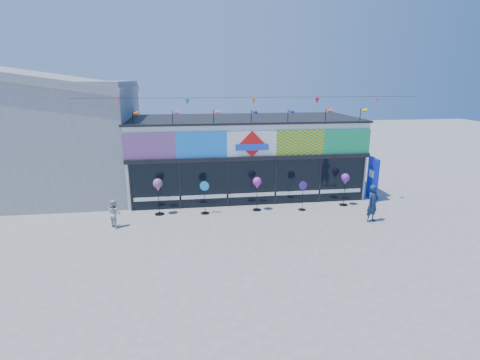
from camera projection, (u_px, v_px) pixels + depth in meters
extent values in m
plane|color=slate|center=(265.00, 232.00, 15.47)|extent=(80.00, 80.00, 0.00)
cube|color=white|center=(244.00, 156.00, 20.68)|extent=(12.00, 5.00, 4.00)
cube|color=black|center=(251.00, 183.00, 18.46)|extent=(11.60, 0.12, 2.30)
cube|color=black|center=(252.00, 158.00, 18.09)|extent=(12.00, 0.30, 0.20)
cube|color=white|center=(251.00, 195.00, 18.59)|extent=(11.40, 0.10, 0.18)
cube|color=black|center=(244.00, 118.00, 20.15)|extent=(12.20, 5.20, 0.10)
cube|color=black|center=(131.00, 188.00, 17.66)|extent=(0.08, 0.14, 2.30)
cube|color=black|center=(180.00, 186.00, 17.97)|extent=(0.08, 0.14, 2.30)
cube|color=black|center=(227.00, 184.00, 18.29)|extent=(0.08, 0.14, 2.30)
cube|color=black|center=(275.00, 182.00, 18.61)|extent=(0.08, 0.14, 2.30)
cube|color=black|center=(320.00, 180.00, 18.93)|extent=(0.08, 0.14, 2.30)
cube|color=black|center=(362.00, 179.00, 19.24)|extent=(0.08, 0.14, 2.30)
cube|color=red|center=(150.00, 146.00, 17.28)|extent=(2.40, 0.08, 1.20)
cube|color=#1B86E6|center=(202.00, 145.00, 17.60)|extent=(2.40, 0.08, 1.20)
cube|color=white|center=(252.00, 144.00, 17.93)|extent=(2.40, 0.08, 1.20)
cube|color=yellow|center=(300.00, 143.00, 18.26)|extent=(2.40, 0.08, 1.20)
cube|color=#19A45A|center=(347.00, 142.00, 18.59)|extent=(2.40, 0.08, 1.20)
cube|color=red|center=(252.00, 144.00, 17.87)|extent=(1.27, 0.06, 1.27)
cube|color=blue|center=(252.00, 147.00, 17.89)|extent=(1.60, 0.05, 0.30)
cube|color=#1828CC|center=(167.00, 190.00, 17.99)|extent=(0.78, 0.03, 0.78)
cube|color=#FB4D0D|center=(191.00, 182.00, 18.06)|extent=(0.92, 0.03, 0.92)
cube|color=#FB5A0D|center=(216.00, 177.00, 18.17)|extent=(0.78, 0.03, 0.78)
cube|color=#D9145A|center=(240.00, 188.00, 18.48)|extent=(0.92, 0.03, 0.92)
cube|color=#249917|center=(263.00, 180.00, 18.55)|extent=(0.78, 0.03, 0.78)
cube|color=green|center=(286.00, 175.00, 18.66)|extent=(0.92, 0.03, 0.92)
cube|color=green|center=(308.00, 183.00, 18.93)|extent=(0.78, 0.03, 0.78)
cube|color=#191CDB|center=(331.00, 176.00, 19.01)|extent=(0.92, 0.03, 0.92)
cylinder|color=black|center=(133.00, 119.00, 17.07)|extent=(0.03, 0.03, 0.70)
cone|color=#E4480C|center=(135.00, 113.00, 17.03)|extent=(0.30, 0.22, 0.22)
cylinder|color=black|center=(173.00, 118.00, 17.32)|extent=(0.03, 0.03, 0.70)
cone|color=purple|center=(175.00, 113.00, 17.27)|extent=(0.30, 0.22, 0.22)
cylinder|color=black|center=(214.00, 118.00, 17.58)|extent=(0.03, 0.03, 0.70)
cone|color=#DF4A6A|center=(216.00, 112.00, 17.53)|extent=(0.30, 0.22, 0.22)
cylinder|color=black|center=(251.00, 117.00, 17.82)|extent=(0.03, 0.03, 0.70)
cone|color=#2117C4|center=(254.00, 112.00, 17.78)|extent=(0.30, 0.22, 0.22)
cylinder|color=black|center=(288.00, 117.00, 18.07)|extent=(0.03, 0.03, 0.70)
cone|color=#1928D8|center=(291.00, 111.00, 18.02)|extent=(0.30, 0.22, 0.22)
cylinder|color=black|center=(326.00, 116.00, 18.33)|extent=(0.03, 0.03, 0.70)
cone|color=#D04113|center=(329.00, 111.00, 18.28)|extent=(0.30, 0.22, 0.22)
cylinder|color=black|center=(360.00, 116.00, 18.57)|extent=(0.03, 0.03, 0.70)
cone|color=yellow|center=(363.00, 110.00, 18.53)|extent=(0.30, 0.22, 0.22)
cylinder|color=black|center=(254.00, 97.00, 16.95)|extent=(16.00, 0.01, 0.01)
cone|color=#EC4E6D|center=(117.00, 103.00, 16.18)|extent=(0.20, 0.20, 0.28)
cone|color=green|center=(187.00, 102.00, 16.59)|extent=(0.20, 0.20, 0.28)
cone|color=orange|center=(254.00, 101.00, 17.00)|extent=(0.20, 0.20, 0.28)
cone|color=red|center=(317.00, 101.00, 17.41)|extent=(0.20, 0.20, 0.28)
cone|color=#E24B87|center=(378.00, 100.00, 17.82)|extent=(0.20, 0.20, 0.28)
cube|color=#95989A|center=(57.00, 139.00, 20.01)|extent=(8.00, 7.00, 6.00)
cube|color=#95989A|center=(49.00, 79.00, 19.20)|extent=(8.18, 7.20, 1.54)
cube|color=#0C22BA|center=(373.00, 179.00, 19.45)|extent=(0.26, 1.11, 2.19)
cube|color=white|center=(371.00, 174.00, 19.37)|extent=(0.09, 0.49, 0.38)
cylinder|color=black|center=(160.00, 214.00, 17.44)|extent=(0.44, 0.44, 0.03)
cylinder|color=black|center=(159.00, 199.00, 17.25)|extent=(0.03, 0.03, 1.42)
sphere|color=#DD4980|center=(158.00, 183.00, 17.05)|extent=(0.44, 0.44, 0.44)
cone|color=#DD4980|center=(158.00, 189.00, 17.12)|extent=(0.22, 0.22, 0.20)
cylinder|color=black|center=(205.00, 213.00, 17.57)|extent=(0.40, 0.40, 0.03)
cylinder|color=black|center=(205.00, 200.00, 17.39)|extent=(0.02, 0.02, 1.29)
cylinder|color=#1882D3|center=(204.00, 186.00, 17.22)|extent=(0.43, 0.18, 0.44)
cylinder|color=black|center=(257.00, 210.00, 18.01)|extent=(0.42, 0.42, 0.03)
cylinder|color=black|center=(257.00, 196.00, 17.83)|extent=(0.02, 0.02, 1.35)
sphere|color=#B025A7|center=(257.00, 181.00, 17.64)|extent=(0.42, 0.42, 0.42)
cone|color=#B025A7|center=(257.00, 187.00, 17.71)|extent=(0.21, 0.21, 0.19)
cylinder|color=black|center=(302.00, 210.00, 18.04)|extent=(0.36, 0.36, 0.03)
cylinder|color=black|center=(303.00, 198.00, 17.88)|extent=(0.02, 0.02, 1.18)
cylinder|color=#5923A7|center=(303.00, 186.00, 17.72)|extent=(0.40, 0.13, 0.40)
cylinder|color=black|center=(343.00, 205.00, 18.72)|extent=(0.41, 0.41, 0.03)
cylinder|color=black|center=(344.00, 192.00, 18.54)|extent=(0.02, 0.02, 1.35)
sphere|color=purple|center=(345.00, 178.00, 18.35)|extent=(0.41, 0.41, 0.41)
cone|color=purple|center=(345.00, 183.00, 18.42)|extent=(0.21, 0.21, 0.19)
imported|color=#142841|center=(373.00, 203.00, 16.39)|extent=(0.72, 0.62, 1.67)
imported|color=#BABABA|center=(114.00, 213.00, 15.84)|extent=(0.64, 0.66, 1.21)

